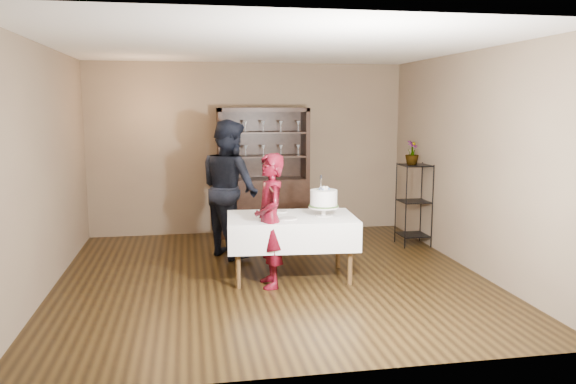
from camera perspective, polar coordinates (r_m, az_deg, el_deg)
name	(u,v)px	position (r m, az deg, el deg)	size (l,w,h in m)	color
floor	(272,277)	(6.81, -1.65, -8.63)	(5.00, 5.00, 0.00)	black
ceiling	(271,46)	(6.53, -1.76, 14.61)	(5.00, 5.00, 0.00)	white
back_wall	(248,149)	(9.00, -4.04, 4.40)	(5.00, 0.02, 2.70)	brown
wall_left	(44,169)	(6.64, -23.56, 2.12)	(0.02, 5.00, 2.70)	brown
wall_right	(471,161)	(7.33, 18.06, 2.98)	(0.02, 5.00, 2.70)	brown
china_hutch	(263,193)	(8.86, -2.54, -0.12)	(1.40, 0.48, 2.00)	black
plant_etagere	(414,201)	(8.40, 12.66, -0.92)	(0.42, 0.42, 1.20)	black
cake_table	(291,231)	(6.65, 0.33, -3.96)	(1.56, 1.02, 0.75)	silver
woman	(270,221)	(6.30, -1.83, -2.92)	(0.55, 0.36, 1.52)	#3C050D
man	(230,188)	(7.63, -5.94, 0.38)	(0.90, 0.70, 1.85)	black
cake	(324,200)	(6.60, 3.65, -0.78)	(0.36, 0.36, 0.49)	silver
plate_near	(288,218)	(6.44, 0.01, -2.71)	(0.21, 0.21, 0.01)	silver
plate_far	(280,211)	(6.86, -0.78, -1.99)	(0.17, 0.17, 0.01)	silver
potted_plant	(412,153)	(8.31, 12.49, 3.93)	(0.19, 0.19, 0.35)	#41612E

